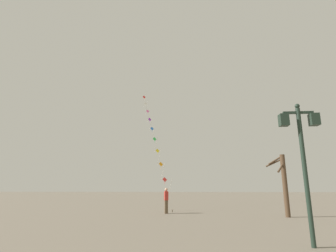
{
  "coord_description": "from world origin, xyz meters",
  "views": [
    {
      "loc": [
        -0.23,
        -1.37,
        1.76
      ],
      "look_at": [
        -1.78,
        18.04,
        6.34
      ],
      "focal_mm": 27.85,
      "sensor_mm": 36.0,
      "label": 1
    }
  ],
  "objects_px": {
    "kite_train": "(153,134)",
    "bare_tree": "(284,183)",
    "kite_flyer": "(166,200)",
    "twin_lantern_lamp_post": "(302,144)"
  },
  "relations": [
    {
      "from": "kite_train",
      "to": "bare_tree",
      "type": "relative_size",
      "value": 3.61
    },
    {
      "from": "kite_train",
      "to": "kite_flyer",
      "type": "height_order",
      "value": "kite_train"
    },
    {
      "from": "kite_train",
      "to": "bare_tree",
      "type": "bearing_deg",
      "value": -44.61
    },
    {
      "from": "twin_lantern_lamp_post",
      "to": "bare_tree",
      "type": "relative_size",
      "value": 1.19
    },
    {
      "from": "kite_train",
      "to": "kite_flyer",
      "type": "bearing_deg",
      "value": -75.32
    },
    {
      "from": "bare_tree",
      "to": "kite_flyer",
      "type": "bearing_deg",
      "value": 167.27
    },
    {
      "from": "kite_train",
      "to": "kite_flyer",
      "type": "xyz_separation_m",
      "value": [
        2.01,
        -7.66,
        -6.2
      ]
    },
    {
      "from": "kite_train",
      "to": "bare_tree",
      "type": "distance_m",
      "value": 14.25
    },
    {
      "from": "twin_lantern_lamp_post",
      "to": "bare_tree",
      "type": "bearing_deg",
      "value": 75.25
    },
    {
      "from": "twin_lantern_lamp_post",
      "to": "bare_tree",
      "type": "xyz_separation_m",
      "value": [
        2.18,
        8.29,
        -1.11
      ]
    }
  ]
}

